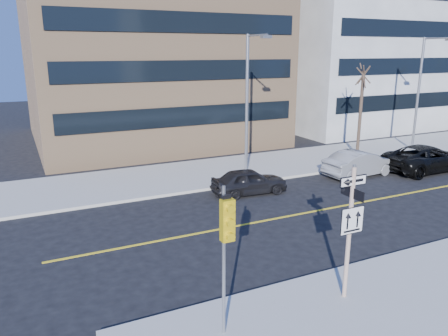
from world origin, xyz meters
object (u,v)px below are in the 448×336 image
streetlight_b (422,87)px  street_tree_west (363,77)px  parked_car_b (360,163)px  streetlight_a (249,95)px  traffic_signal (227,232)px  sign_pole (350,225)px  parked_car_a (249,181)px  parked_car_c (427,158)px

streetlight_b → street_tree_west: size_ratio=1.26×
parked_car_b → street_tree_west: bearing=-44.2°
streetlight_a → street_tree_west: (9.00, 0.54, 0.77)m
traffic_signal → street_tree_west: (17.00, 13.96, 2.50)m
sign_pole → streetlight_a: size_ratio=0.51×
sign_pole → streetlight_b: (18.00, 13.27, 2.32)m
sign_pole → street_tree_west: size_ratio=0.64×
traffic_signal → parked_car_a: traffic_signal is taller
parked_car_c → street_tree_west: (-1.42, 4.55, 4.71)m
sign_pole → streetlight_b: streetlight_b is taller
parked_car_a → streetlight_b: 16.48m
parked_car_b → streetlight_b: (8.08, 3.06, 3.98)m
parked_car_b → streetlight_b: size_ratio=0.59×
parked_car_b → streetlight_a: bearing=59.0°
traffic_signal → parked_car_b: (13.92, 10.36, -2.25)m
parked_car_b → streetlight_b: streetlight_b is taller
streetlight_a → street_tree_west: 9.05m
parked_car_a → street_tree_west: 12.28m
streetlight_b → street_tree_west: bearing=173.8°
sign_pole → streetlight_b: size_ratio=0.51×
streetlight_b → parked_car_b: bearing=-159.3°
street_tree_west → parked_car_a: bearing=-160.9°
parked_car_c → street_tree_west: 6.70m
sign_pole → traffic_signal: bearing=-177.9°
parked_car_c → street_tree_west: bearing=17.3°
street_tree_west → streetlight_b: bearing=-6.2°
parked_car_b → parked_car_c: bearing=-105.6°
traffic_signal → streetlight_a: (8.00, 13.42, 1.73)m
streetlight_a → street_tree_west: streetlight_a is taller
streetlight_a → parked_car_c: bearing=-21.1°
parked_car_a → streetlight_a: 5.41m
parked_car_a → streetlight_a: size_ratio=0.50×
parked_car_b → street_tree_west: street_tree_west is taller
sign_pole → street_tree_west: 19.22m
parked_car_c → streetlight_b: bearing=-41.8°
parked_car_a → parked_car_c: size_ratio=0.68×
parked_car_c → streetlight_b: streetlight_b is taller
parked_car_b → streetlight_b: 9.52m
traffic_signal → street_tree_west: bearing=39.4°
traffic_signal → parked_car_b: bearing=36.7°
parked_car_b → sign_pole: bearing=132.2°
parked_car_b → streetlight_a: 7.76m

